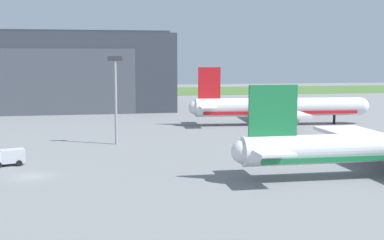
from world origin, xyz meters
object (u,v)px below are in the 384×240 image
object	(u,v)px
airliner_far_left	(279,108)
ops_van	(8,157)
maintenance_hangar	(5,72)
apron_light_mast	(116,91)

from	to	relation	value
airliner_far_left	ops_van	world-z (taller)	airliner_far_left
maintenance_hangar	apron_light_mast	size ratio (longest dim) A/B	6.26
maintenance_hangar	apron_light_mast	distance (m)	71.79
ops_van	apron_light_mast	distance (m)	22.76
airliner_far_left	apron_light_mast	distance (m)	41.29
maintenance_hangar	apron_light_mast	world-z (taller)	maintenance_hangar
maintenance_hangar	ops_van	distance (m)	82.68
maintenance_hangar	ops_van	size ratio (longest dim) A/B	19.32
airliner_far_left	apron_light_mast	size ratio (longest dim) A/B	2.70
airliner_far_left	ops_van	distance (m)	61.85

